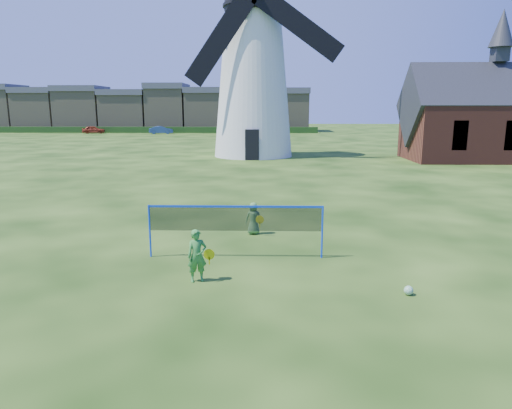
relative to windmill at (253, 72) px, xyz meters
The scene contains 11 objects.
ground 29.58m from the windmill, 88.59° to the right, with size 220.00×220.00×0.00m, color black.
windmill is the anchor object (origin of this frame).
chapel 20.16m from the windmill, ahead, with size 13.93×6.76×11.78m.
badminton_net 29.20m from the windmill, 89.35° to the right, with size 5.05×0.05×1.55m.
player_girl 31.18m from the windmill, 90.97° to the right, with size 0.70×0.46×1.34m.
player_boy 26.86m from the windmill, 88.31° to the right, with size 0.65×0.43×1.11m.
play_ball 32.36m from the windmill, 81.72° to the right, with size 0.22×0.22×0.22m, color green.
terraced_houses 48.49m from the windmill, 116.42° to the left, with size 60.00×8.40×8.37m.
hedge 43.50m from the windmill, 119.70° to the left, with size 62.00×0.80×1.00m, color #193814.
car_left 45.11m from the windmill, 127.87° to the left, with size 1.45×3.60×1.23m, color maroon.
car_right 38.22m from the windmill, 115.04° to the left, with size 1.32×3.79×1.25m, color navy.
Camera 1 is at (0.51, -12.84, 4.31)m, focal length 32.59 mm.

